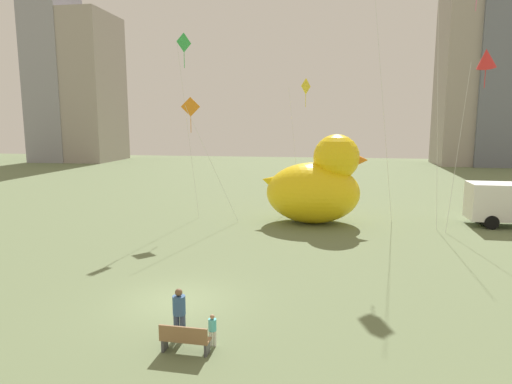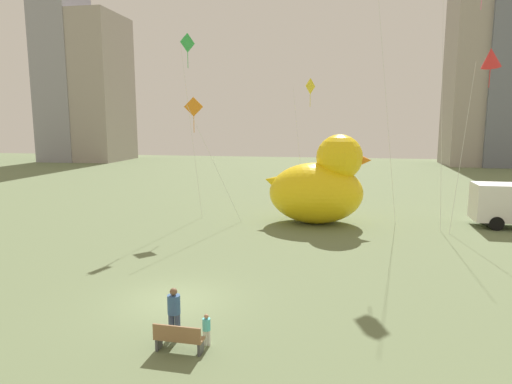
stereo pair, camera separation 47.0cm
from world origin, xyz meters
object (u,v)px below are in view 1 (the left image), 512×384
object	(u,v)px
giant_inflatable_duck	(317,186)
kite_orange	(192,111)
person_adult	(179,311)
box_truck	(512,205)
kite_red	(486,59)
kite_green	(184,51)
person_child	(212,329)
kite_yellow	(305,91)
park_bench	(185,339)

from	to	relation	value
giant_inflatable_duck	kite_orange	world-z (taller)	kite_orange
person_adult	giant_inflatable_duck	distance (m)	17.89
box_truck	kite_orange	xyz separation A→B (m)	(-20.91, -2.11, 6.07)
kite_orange	kite_red	world-z (taller)	kite_red
person_adult	giant_inflatable_duck	xyz separation A→B (m)	(3.95, 17.38, 1.64)
kite_green	person_child	bearing A→B (deg)	-70.52
person_adult	box_truck	xyz separation A→B (m)	(16.63, 18.18, 0.52)
giant_inflatable_duck	box_truck	size ratio (longest dim) A/B	1.26
kite_orange	kite_red	distance (m)	18.21
giant_inflatable_duck	kite_green	xyz separation A→B (m)	(-9.22, 0.48, 9.06)
person_child	kite_red	world-z (taller)	kite_red
kite_red	kite_green	world-z (taller)	kite_green
kite_green	giant_inflatable_duck	bearing A→B (deg)	-2.99
person_adult	kite_yellow	size ratio (longest dim) A/B	0.16
person_adult	kite_yellow	xyz separation A→B (m)	(2.68, 25.33, 8.40)
person_child	kite_orange	bearing A→B (deg)	108.35
kite_red	kite_green	size ratio (longest dim) A/B	0.87
person_child	kite_orange	world-z (taller)	kite_orange
person_child	kite_green	distance (m)	22.21
box_truck	kite_green	distance (m)	24.16
giant_inflatable_duck	kite_orange	distance (m)	9.69
kite_red	kite_orange	bearing A→B (deg)	180.00
person_adult	kite_red	bearing A→B (deg)	49.57
giant_inflatable_duck	person_adult	bearing A→B (deg)	-102.80
box_truck	kite_red	bearing A→B (deg)	-144.38
kite_orange	box_truck	bearing A→B (deg)	5.77
person_child	box_truck	world-z (taller)	box_truck
park_bench	kite_yellow	bearing A→B (deg)	85.12
kite_red	kite_green	bearing A→B (deg)	174.59
person_child	kite_yellow	distance (m)	27.12
kite_red	person_adult	bearing A→B (deg)	-130.43
park_bench	giant_inflatable_duck	size ratio (longest dim) A/B	0.21
kite_yellow	kite_green	bearing A→B (deg)	-136.79
park_bench	box_truck	distance (m)	25.02
person_adult	kite_yellow	distance (m)	26.82
park_bench	box_truck	xyz separation A→B (m)	(16.19, 19.05, 0.97)
person_adult	kite_green	world-z (taller)	kite_green
box_truck	kite_green	xyz separation A→B (m)	(-21.91, -0.32, 10.18)
kite_red	kite_green	distance (m)	19.07
giant_inflatable_duck	kite_red	xyz separation A→B (m)	(9.74, -1.31, 7.93)
park_bench	box_truck	bearing A→B (deg)	49.64
person_child	kite_orange	distance (m)	18.58
kite_red	giant_inflatable_duck	bearing A→B (deg)	172.32
kite_yellow	kite_green	size ratio (longest dim) A/B	0.81
box_truck	kite_yellow	distance (m)	17.55
person_child	kite_green	bearing A→B (deg)	109.48
person_child	box_truck	bearing A→B (deg)	50.04
park_bench	person_adult	distance (m)	1.08
park_bench	person_child	size ratio (longest dim) A/B	1.49
giant_inflatable_duck	person_child	bearing A→B (deg)	-98.99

